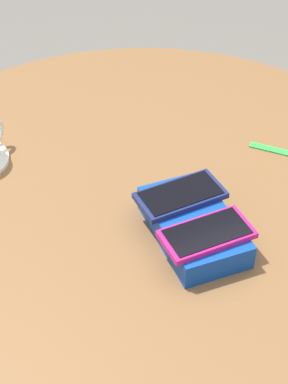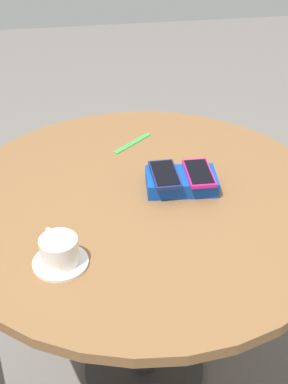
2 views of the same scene
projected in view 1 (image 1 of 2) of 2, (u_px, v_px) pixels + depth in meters
The scene contains 4 objects.
round_table at pixel (144, 243), 1.18m from camera, with size 1.09×1.09×0.75m.
phone_box at pixel (193, 226), 1.03m from camera, with size 0.21×0.14×0.04m.
phone_magenta at pixel (207, 234), 0.98m from camera, with size 0.08×0.14×0.01m.
phone_navy at pixel (180, 195), 1.05m from camera, with size 0.07×0.14×0.01m.
Camera 1 is at (-0.74, 0.37, 1.50)m, focal length 60.00 mm.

